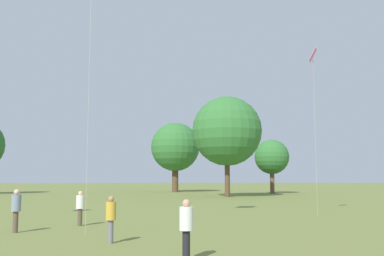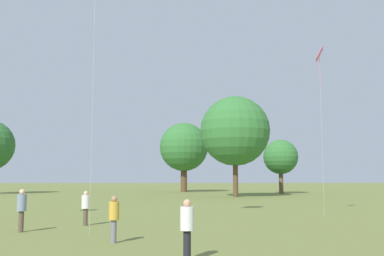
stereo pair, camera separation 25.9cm
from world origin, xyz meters
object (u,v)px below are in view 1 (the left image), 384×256
Objects in this scene: distant_tree_2 at (272,157)px; person_standing_4 at (16,207)px; distant_tree_1 at (175,147)px; person_standing_2 at (111,215)px; kite_3 at (313,62)px; person_standing_0 at (186,224)px; person_standing_5 at (80,205)px; distant_tree_3 at (227,131)px.

person_standing_4 is at bearing -115.62° from distant_tree_2.
person_standing_2 is at bearing -92.85° from distant_tree_1.
kite_3 is at bearing -67.37° from person_standing_2.
person_standing_0 is at bearing -90.04° from distant_tree_1.
kite_3 is (10.21, 10.04, 7.95)m from person_standing_2.
person_standing_4 reaches higher than person_standing_5.
person_standing_5 is 0.16× the size of kite_3.
person_standing_4 is 0.24× the size of distant_tree_2.
person_standing_0 is 0.15× the size of distant_tree_3.
kite_3 reaches higher than person_standing_0.
person_standing_2 is at bearing -58.73° from person_standing_0.
kite_3 is (7.80, 13.21, 7.93)m from person_standing_0.
person_standing_2 is at bearing 18.93° from kite_3.
person_standing_2 is 0.16× the size of kite_3.
person_standing_0 is 3.98m from person_standing_2.
distant_tree_2 is (17.12, 37.53, 3.80)m from person_standing_5.
person_standing_2 is at bearing -103.46° from distant_tree_3.
kite_3 reaches higher than distant_tree_2.
person_standing_5 is 41.42m from distant_tree_2.
person_standing_4 is (-6.54, 6.18, 0.06)m from person_standing_0.
kite_3 reaches higher than person_standing_2.
person_standing_4 is at bearing -80.03° from person_standing_5.
person_standing_0 is at bearing -105.30° from distant_tree_2.
distant_tree_1 reaches higher than person_standing_4.
distant_tree_3 is (-7.03, -9.56, 2.42)m from distant_tree_2.
distant_tree_2 reaches higher than person_standing_5.
distant_tree_1 is (2.44, 49.10, 5.46)m from person_standing_2.
distant_tree_1 is at bearing 134.27° from person_standing_5.
person_standing_4 is 0.17× the size of distant_tree_1.
person_standing_4 reaches higher than person_standing_2.
person_standing_0 is 1.03× the size of person_standing_5.
distant_tree_1 is at bearing -104.32° from kite_3.
person_standing_5 is at bearing -109.84° from distant_tree_3.
person_standing_2 is 0.14× the size of distant_tree_3.
distant_tree_1 reaches higher than person_standing_5.
kite_3 is 23.50m from distant_tree_3.
distant_tree_3 is at bearing -70.58° from distant_tree_1.
person_standing_4 is 44.44m from distant_tree_2.
person_standing_5 is at bearing -0.67° from person_standing_2.
distant_tree_2 reaches higher than person_standing_0.
distant_tree_2 is at bearing 115.69° from person_standing_5.
distant_tree_2 is 12.11m from distant_tree_3.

